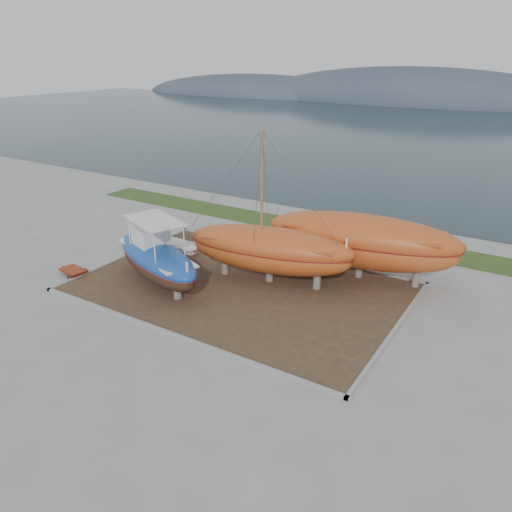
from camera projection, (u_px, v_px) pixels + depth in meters
The scene contains 11 objects.
ground at pixel (198, 317), 25.79m from camera, with size 140.00×140.00×0.00m, color gray.
dirt_patch at pixel (240, 287), 28.91m from camera, with size 18.00×12.00×0.06m, color #422D1E.
curb_frame at pixel (240, 287), 28.90m from camera, with size 18.60×12.60×0.15m, color gray, non-canonical shape.
grass_strip at pixel (324, 231), 37.93m from camera, with size 44.00×3.00×0.08m, color #284219.
sea at pixel (466, 136), 80.69m from camera, with size 260.00×100.00×0.04m, color #17262E, non-canonical shape.
mountain_ridge at pixel (510, 106), 123.83m from camera, with size 200.00×36.00×20.00m, color #333D49, non-canonical shape.
blue_caique at pixel (156, 252), 28.65m from camera, with size 8.22×2.57×3.96m, color #1A48A1, non-canonical shape.
white_dinghy at pixel (167, 248), 32.68m from camera, with size 4.65×1.74×1.40m, color silver, non-canonical shape.
orange_sailboat at pixel (270, 210), 28.06m from camera, with size 10.03×2.96×8.79m, color #B0491B, non-canonical shape.
orange_bare_hull at pixel (361, 247), 29.56m from camera, with size 11.52×3.46×3.78m, color #B0491B, non-canonical shape.
red_trailer at pixel (73, 272), 30.60m from camera, with size 2.44×1.22×0.35m, color maroon, non-canonical shape.
Camera 1 is at (14.55, -17.61, 12.74)m, focal length 35.00 mm.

